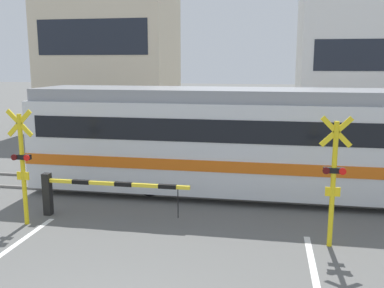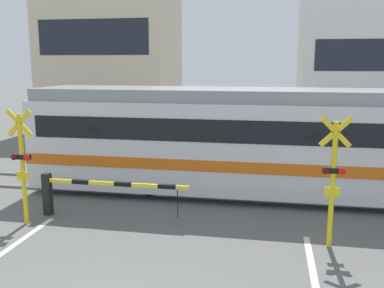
{
  "view_description": "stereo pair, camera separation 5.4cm",
  "coord_description": "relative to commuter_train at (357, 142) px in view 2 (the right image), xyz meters",
  "views": [
    {
      "loc": [
        2.28,
        -4.67,
        3.99
      ],
      "look_at": [
        0.0,
        7.74,
        1.6
      ],
      "focal_mm": 40.0,
      "sensor_mm": 36.0,
      "label": 1
    },
    {
      "loc": [
        2.33,
        -4.66,
        3.99
      ],
      "look_at": [
        0.0,
        7.74,
        1.6
      ],
      "focal_mm": 40.0,
      "sensor_mm": 36.0,
      "label": 2
    }
  ],
  "objects": [
    {
      "name": "building_right_of_street",
      "position": [
        2.67,
        13.27,
        2.26
      ],
      "size": [
        7.25,
        5.8,
        7.99
      ],
      "color": "white",
      "rests_on": "ground_plane"
    },
    {
      "name": "rail_track_near",
      "position": [
        -4.78,
        -0.72,
        -1.7
      ],
      "size": [
        50.0,
        0.1,
        0.08
      ],
      "color": "gray",
      "rests_on": "ground_plane"
    },
    {
      "name": "crossing_barrier_far",
      "position": [
        -2.32,
        3.26,
        -0.98
      ],
      "size": [
        3.96,
        0.2,
        1.14
      ],
      "color": "black",
      "rests_on": "ground_plane"
    },
    {
      "name": "crossing_signal_left",
      "position": [
        -8.45,
        -3.53,
        -0.14
      ],
      "size": [
        0.68,
        0.15,
        2.91
      ],
      "color": "yellow",
      "rests_on": "ground_plane"
    },
    {
      "name": "commuter_train",
      "position": [
        0.0,
        0.0,
        0.0
      ],
      "size": [
        19.51,
        2.68,
        3.24
      ],
      "color": "silver",
      "rests_on": "ground_plane"
    },
    {
      "name": "rail_track_far",
      "position": [
        -4.78,
        0.72,
        -1.7
      ],
      "size": [
        50.0,
        0.1,
        0.08
      ],
      "color": "gray",
      "rests_on": "ground_plane"
    },
    {
      "name": "crossing_barrier_near",
      "position": [
        -7.23,
        -2.8,
        -0.98
      ],
      "size": [
        3.96,
        0.2,
        1.14
      ],
      "color": "black",
      "rests_on": "ground_plane"
    },
    {
      "name": "pedestrian",
      "position": [
        -4.14,
        5.61,
        -0.84
      ],
      "size": [
        0.38,
        0.22,
        1.57
      ],
      "color": "#33384C",
      "rests_on": "ground_plane"
    },
    {
      "name": "building_left_of_street",
      "position": [
        -12.49,
        13.27,
        3.21
      ],
      "size": [
        7.79,
        5.8,
        9.88
      ],
      "color": "beige",
      "rests_on": "ground_plane"
    },
    {
      "name": "crossing_signal_right",
      "position": [
        -1.11,
        -3.53,
        -0.14
      ],
      "size": [
        0.68,
        0.15,
        2.91
      ],
      "color": "yellow",
      "rests_on": "ground_plane"
    }
  ]
}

